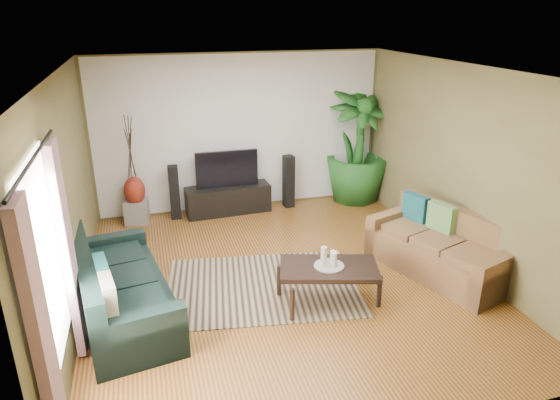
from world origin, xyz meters
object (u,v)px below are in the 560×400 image
object	(u,v)px
potted_plant	(357,146)
coffee_table	(328,284)
sofa_right	(439,244)
side_table	(106,258)
pedestal	(137,211)
speaker_right	(289,181)
vase	(135,191)
tv_stand	(228,199)
sofa_left	(122,283)
speaker_left	(174,192)
television	(227,169)

from	to	relation	value
potted_plant	coffee_table	bearing A→B (deg)	-118.65
sofa_right	side_table	world-z (taller)	sofa_right
side_table	pedestal	bearing A→B (deg)	76.80
speaker_right	vase	distance (m)	2.65
coffee_table	tv_stand	world-z (taller)	tv_stand
sofa_left	pedestal	distance (m)	2.81
tv_stand	speaker_right	bearing A→B (deg)	-3.45
sofa_left	speaker_left	xyz separation A→B (m)	(0.80, 2.79, 0.04)
pedestal	side_table	bearing A→B (deg)	-103.20
television	vase	world-z (taller)	television
sofa_left	potted_plant	distance (m)	5.00
speaker_right	vase	size ratio (longest dim) A/B	1.96
sofa_left	television	bearing A→B (deg)	-41.71
speaker_right	tv_stand	bearing A→B (deg)	174.16
sofa_left	vase	xyz separation A→B (m)	(0.16, 2.79, 0.13)
vase	speaker_right	bearing A→B (deg)	0.00
sofa_right	tv_stand	distance (m)	3.71
tv_stand	side_table	distance (m)	2.61
pedestal	television	bearing A→B (deg)	0.00
tv_stand	speaker_right	size ratio (longest dim) A/B	1.54
television	vase	xyz separation A→B (m)	(-1.55, 0.00, -0.25)
sofa_left	side_table	distance (m)	1.11
tv_stand	sofa_left	bearing A→B (deg)	-124.93
sofa_left	tv_stand	size ratio (longest dim) A/B	1.48
television	sofa_left	bearing A→B (deg)	-121.48
side_table	sofa_left	bearing A→B (deg)	-77.20
sofa_left	speaker_left	size ratio (longest dim) A/B	2.33
vase	side_table	xyz separation A→B (m)	(-0.41, -1.73, -0.31)
television	side_table	world-z (taller)	television
speaker_left	side_table	size ratio (longest dim) A/B	1.91
speaker_left	side_table	world-z (taller)	speaker_left
speaker_left	side_table	bearing A→B (deg)	-118.19
potted_plant	television	bearing A→B (deg)	180.00
sofa_right	television	size ratio (longest dim) A/B	1.79
sofa_right	speaker_left	size ratio (longest dim) A/B	2.06
speaker_right	pedestal	world-z (taller)	speaker_right
sofa_left	television	distance (m)	3.30
speaker_right	pedestal	size ratio (longest dim) A/B	2.50
speaker_right	television	bearing A→B (deg)	174.16
potted_plant	vase	xyz separation A→B (m)	(-3.94, 0.00, -0.47)
speaker_right	vase	xyz separation A→B (m)	(-2.65, 0.00, 0.08)
coffee_table	vase	size ratio (longest dim) A/B	2.41
television	speaker_left	world-z (taller)	television
sofa_left	sofa_right	distance (m)	4.05
television	speaker_right	xyz separation A→B (m)	(1.10, 0.00, -0.33)
speaker_left	vase	world-z (taller)	speaker_left
coffee_table	pedestal	distance (m)	3.85
television	speaker_left	xyz separation A→B (m)	(-0.91, 0.00, -0.34)
pedestal	side_table	world-z (taller)	side_table
sofa_left	tv_stand	world-z (taller)	sofa_left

